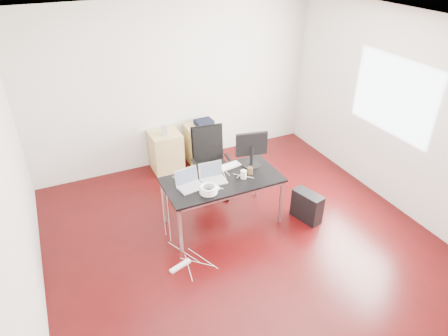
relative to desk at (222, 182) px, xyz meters
name	(u,v)px	position (x,y,z in m)	size (l,w,h in m)	color
room_shell	(246,149)	(0.10, -0.48, 0.73)	(5.00, 5.00, 5.00)	#320506
desk	(222,182)	(0.00, 0.00, 0.00)	(1.60, 0.80, 0.73)	black
office_chair	(210,159)	(0.15, 0.77, -0.07)	(0.53, 0.55, 1.08)	black
filing_cabinet_left	(166,151)	(-0.26, 1.75, -0.33)	(0.50, 0.50, 0.70)	tan
filing_cabinet_right	(202,144)	(0.40, 1.75, -0.33)	(0.50, 0.50, 0.70)	tan
pc_tower	(307,206)	(1.14, -0.45, -0.46)	(0.20, 0.45, 0.44)	black
wastebasket	(170,161)	(-0.20, 1.77, -0.54)	(0.24, 0.24, 0.28)	black
power_strip	(180,266)	(-0.86, -0.61, -0.66)	(0.30, 0.06, 0.04)	white
laptop_left	(189,183)	(-0.47, 0.01, 0.11)	(0.37, 0.30, 0.23)	silver
laptop_right	(213,177)	(-0.13, 0.02, 0.11)	(0.34, 0.27, 0.23)	silver
monitor	(251,148)	(0.53, 0.17, 0.34)	(0.45, 0.26, 0.51)	black
keyboard	(226,167)	(0.17, 0.25, 0.06)	(0.44, 0.14, 0.02)	white
cup_white	(243,174)	(0.27, -0.10, 0.11)	(0.08, 0.08, 0.12)	white
cup_brown	(250,171)	(0.41, -0.04, 0.10)	(0.08, 0.08, 0.10)	#51371B
cable_coil	(208,190)	(-0.30, -0.23, 0.11)	(0.24, 0.24, 0.11)	white
power_adapter	(217,188)	(-0.17, -0.19, 0.07)	(0.07, 0.07, 0.03)	white
speaker	(164,130)	(-0.29, 1.68, 0.11)	(0.09, 0.08, 0.18)	#9E9E9E
navy_garment	(204,122)	(0.47, 1.78, 0.07)	(0.30, 0.24, 0.09)	black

